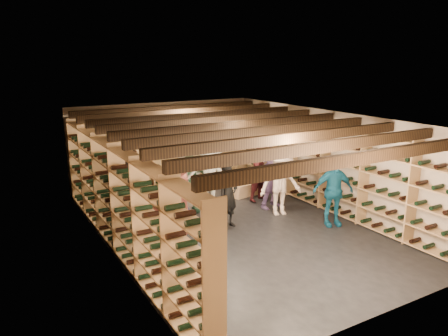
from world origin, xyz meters
TOP-DOWN VIEW (x-y plane):
  - ground at (0.00, 0.00)m, footprint 8.00×8.00m
  - walls at (0.00, 0.00)m, footprint 5.52×8.02m
  - ceiling at (0.00, 0.00)m, footprint 5.50×8.00m
  - ceiling_joists at (0.00, 0.00)m, footprint 5.40×7.12m
  - wine_rack_left at (-2.57, 0.00)m, footprint 0.32×7.50m
  - wine_rack_right at (2.57, 0.00)m, footprint 0.32×7.50m
  - wine_rack_back at (0.00, 3.83)m, footprint 4.70×0.30m
  - crate_stack_left at (-0.42, 2.50)m, footprint 0.59×0.50m
  - crate_stack_right at (1.24, 1.73)m, footprint 0.56×0.43m
  - crate_loose at (1.84, 1.83)m, footprint 0.56×0.43m
  - person_0 at (-2.18, 0.18)m, footprint 1.01×0.84m
  - person_1 at (-0.16, 0.03)m, footprint 0.64×0.52m
  - person_3 at (1.33, 0.13)m, footprint 1.13×0.82m
  - person_4 at (1.92, -1.00)m, footprint 1.00×0.68m
  - person_5 at (-1.60, -0.52)m, footprint 1.62×0.77m
  - person_6 at (-1.43, 0.11)m, footprint 0.89×0.74m
  - person_7 at (-0.86, 0.90)m, footprint 0.77×0.66m
  - person_8 at (1.56, 1.20)m, footprint 0.85×0.73m
  - person_9 at (0.07, 1.30)m, footprint 1.19×0.92m
  - person_10 at (-0.48, 1.30)m, footprint 1.01×0.54m
  - person_11 at (1.46, 0.66)m, footprint 1.50×0.75m

SIDE VIEW (x-z plane):
  - ground at x=0.00m, z-range 0.00..0.00m
  - crate_loose at x=1.84m, z-range 0.00..0.17m
  - crate_stack_right at x=1.24m, z-range 0.00..0.34m
  - crate_stack_left at x=-0.42m, z-range 0.00..0.68m
  - person_8 at x=1.56m, z-range 0.00..1.51m
  - person_1 at x=-0.16m, z-range 0.00..1.52m
  - person_11 at x=1.46m, z-range 0.00..1.55m
  - person_6 at x=-1.43m, z-range 0.00..1.56m
  - person_4 at x=1.92m, z-range 0.00..1.57m
  - person_3 at x=1.33m, z-range 0.00..1.57m
  - person_9 at x=0.07m, z-range 0.00..1.63m
  - person_10 at x=-0.48m, z-range 0.00..1.63m
  - person_5 at x=-1.60m, z-range 0.00..1.68m
  - person_0 at x=-2.18m, z-range 0.00..1.76m
  - person_7 at x=-0.86m, z-range 0.00..1.78m
  - wine_rack_back at x=0.00m, z-range 0.00..2.15m
  - wine_rack_left at x=-2.57m, z-range 0.00..2.15m
  - wine_rack_right at x=2.57m, z-range 0.00..2.15m
  - walls at x=0.00m, z-range 0.00..2.40m
  - ceiling_joists at x=0.00m, z-range 2.17..2.35m
  - ceiling at x=0.00m, z-range 2.40..2.40m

